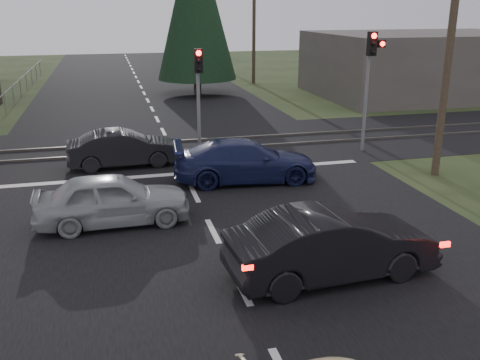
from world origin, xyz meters
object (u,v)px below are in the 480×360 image
object	(u,v)px
utility_pole_near	(451,35)
dark_car_far	(124,149)
blue_sedan	(245,161)
dark_hatchback	(332,245)
silver_car	(112,199)
utility_pole_far	(197,14)
traffic_signal_center	(199,83)
traffic_signal_right	(371,69)
utility_pole_mid	(254,19)

from	to	relation	value
utility_pole_near	dark_car_far	size ratio (longest dim) A/B	2.24
utility_pole_near	blue_sedan	world-z (taller)	utility_pole_near
dark_hatchback	silver_car	bearing A→B (deg)	42.58
blue_sedan	dark_car_far	size ratio (longest dim) A/B	1.19
utility_pole_far	dark_hatchback	size ratio (longest dim) A/B	1.98
utility_pole_far	silver_car	bearing A→B (deg)	-102.21
silver_car	dark_hatchback	bearing A→B (deg)	-134.27
silver_car	utility_pole_far	bearing A→B (deg)	-13.61
utility_pole_near	silver_car	bearing A→B (deg)	-170.57
traffic_signal_center	blue_sedan	distance (m)	4.39
dark_car_far	traffic_signal_right	bearing A→B (deg)	-94.31
traffic_signal_center	utility_pole_near	world-z (taller)	utility_pole_near
traffic_signal_center	silver_car	bearing A→B (deg)	-118.29
utility_pole_mid	utility_pole_far	size ratio (longest dim) A/B	1.00
traffic_signal_right	utility_pole_near	distance (m)	3.87
traffic_signal_center	dark_car_far	world-z (taller)	traffic_signal_center
traffic_signal_right	dark_car_far	world-z (taller)	traffic_signal_right
traffic_signal_center	utility_pole_mid	size ratio (longest dim) A/B	0.46
traffic_signal_center	dark_car_far	bearing A→B (deg)	-161.65
dark_hatchback	dark_car_far	size ratio (longest dim) A/B	1.13
utility_pole_near	blue_sedan	bearing A→B (deg)	172.01
silver_car	dark_car_far	distance (m)	5.54
silver_car	utility_pole_near	bearing A→B (deg)	-81.97
traffic_signal_right	utility_pole_far	size ratio (longest dim) A/B	0.52
silver_car	blue_sedan	distance (m)	5.18
traffic_signal_center	utility_pole_far	xyz separation A→B (m)	(7.50, 44.32, 1.92)
utility_pole_mid	blue_sedan	xyz separation A→B (m)	(-6.61, -23.07, -4.03)
utility_pole_near	dark_hatchback	size ratio (longest dim) A/B	1.98
traffic_signal_right	utility_pole_mid	size ratio (longest dim) A/B	0.52
blue_sedan	utility_pole_far	bearing A→B (deg)	-2.96
utility_pole_mid	dark_car_far	xyz separation A→B (m)	(-10.49, -20.31, -4.06)
utility_pole_mid	silver_car	world-z (taller)	utility_pole_mid
dark_car_far	dark_hatchback	bearing A→B (deg)	-160.66
utility_pole_near	silver_car	size ratio (longest dim) A/B	2.20
utility_pole_far	dark_car_far	world-z (taller)	utility_pole_far
silver_car	blue_sedan	world-z (taller)	silver_car
traffic_signal_center	utility_pole_far	bearing A→B (deg)	80.40
utility_pole_mid	silver_car	bearing A→B (deg)	-113.07
utility_pole_far	blue_sedan	xyz separation A→B (m)	(-6.61, -48.07, -4.03)
blue_sedan	utility_pole_mid	bearing A→B (deg)	-11.12
blue_sedan	utility_pole_near	bearing A→B (deg)	-93.13
traffic_signal_center	blue_sedan	xyz separation A→B (m)	(0.89, -3.75, -2.11)
traffic_signal_center	utility_pole_mid	distance (m)	20.82
traffic_signal_center	dark_hatchback	xyz separation A→B (m)	(1.00, -10.68, -2.06)
dark_hatchback	utility_pole_mid	bearing A→B (deg)	-16.77
dark_hatchback	silver_car	xyz separation A→B (m)	(-4.50, 4.18, -0.05)
utility_pole_mid	dark_hatchback	size ratio (longest dim) A/B	1.98
utility_pole_mid	blue_sedan	world-z (taller)	utility_pole_mid
utility_pole_far	dark_car_far	size ratio (longest dim) A/B	2.24
traffic_signal_right	dark_car_far	size ratio (longest dim) A/B	1.17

